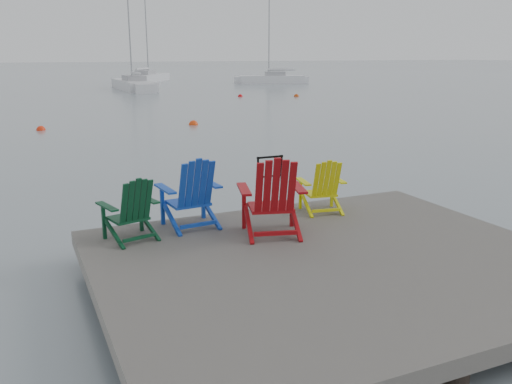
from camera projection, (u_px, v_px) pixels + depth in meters
name	position (u px, v px, depth m)	size (l,w,h in m)	color
ground	(332.00, 293.00, 7.14)	(400.00, 400.00, 0.00)	gray
dock	(333.00, 268.00, 7.06)	(6.00, 5.00, 1.40)	#302D2B
handrail	(270.00, 177.00, 9.15)	(0.48, 0.04, 0.90)	black
chair_green	(131.00, 209.00, 7.55)	(0.84, 0.80, 0.92)	#09361E
chair_blue	(191.00, 192.00, 8.10)	(0.91, 0.85, 1.08)	#103AA8
chair_red	(273.00, 196.00, 7.72)	(1.09, 1.03, 1.17)	maroon
chair_yellow	(323.00, 186.00, 8.90)	(0.81, 0.76, 0.90)	#D5D70B
sailboat_near	(134.00, 85.00, 46.88)	(2.38, 8.86, 12.16)	silver
sailboat_mid	(147.00, 78.00, 59.96)	(6.72, 8.39, 11.89)	silver
sailboat_far	(272.00, 80.00, 56.64)	(6.89, 3.52, 9.44)	silver
buoy_a	(41.00, 130.00, 22.22)	(0.36, 0.36, 0.36)	red
buoy_b	(193.00, 125.00, 23.87)	(0.41, 0.41, 0.41)	#E33C0D
buoy_c	(296.00, 97.00, 39.50)	(0.37, 0.37, 0.37)	#B93D0A
buoy_d	(240.00, 97.00, 39.39)	(0.35, 0.35, 0.35)	red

